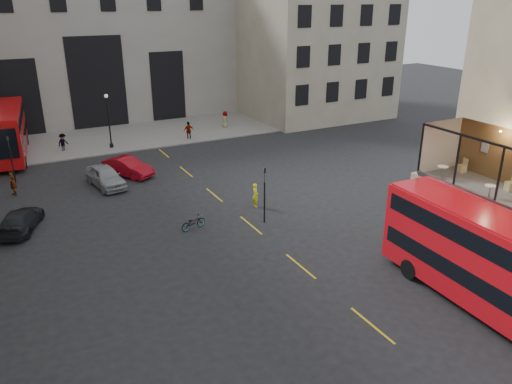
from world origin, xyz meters
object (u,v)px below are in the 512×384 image
bus_far (8,130)px  bicycle (193,222)px  bus_near (493,261)px  traffic_light_near (265,188)px  cafe_chair_c (510,186)px  pedestrian_c (189,131)px  cafe_table_mid (490,190)px  pedestrian_e (13,183)px  traffic_light_far (10,153)px  cafe_table_far (443,170)px  car_b (128,167)px  pedestrian_b (63,143)px  pedestrian_d (225,120)px  street_lamp_b (109,125)px  car_c (20,220)px  cafe_chair_d (462,168)px  car_a (106,177)px  cyclist (255,195)px

bus_far → bicycle: bearing=-67.5°
bus_far → bus_near: bearing=-63.8°
traffic_light_near → cafe_chair_c: bearing=-53.5°
pedestrian_c → cafe_table_mid: 33.27m
pedestrian_e → traffic_light_far: bearing=153.6°
cafe_table_far → cafe_chair_c: size_ratio=0.85×
traffic_light_near → cafe_table_mid: bearing=-60.5°
bus_far → cafe_chair_c: bearing=-57.6°
cafe_table_mid → cafe_table_far: 3.13m
bus_near → car_b: (-10.08, 26.90, -1.90)m
pedestrian_b → car_b: bearing=-103.5°
bus_far → pedestrian_d: 22.10m
car_b → traffic_light_far: bearing=131.9°
car_b → bicycle: bearing=-115.6°
bus_far → traffic_light_far: bearing=-91.7°
cafe_table_mid → pedestrian_c: bearing=96.2°
traffic_light_near → cafe_table_mid: cafe_table_mid is taller
pedestrian_c → street_lamp_b: bearing=-3.6°
bicycle → pedestrian_b: bearing=-1.3°
bus_near → car_c: (-18.75, 19.77, -1.97)m
pedestrian_b → cafe_chair_c: size_ratio=2.11×
traffic_light_far → pedestrian_e: (-0.25, -2.98, -1.46)m
cafe_chair_d → bicycle: bearing=144.6°
traffic_light_near → car_a: bearing=123.6°
car_a → pedestrian_b: pedestrian_b is taller
car_b → car_c: car_b is taller
pedestrian_d → cafe_chair_c: bearing=167.4°
bus_near → cafe_table_far: bearing=69.1°
car_c → cafe_table_far: bearing=166.7°
cafe_table_mid → cafe_table_far: size_ratio=0.93×
car_b → cafe_table_far: bearing=-91.4°
street_lamp_b → cafe_table_mid: (11.42, -33.35, 2.65)m
pedestrian_b → pedestrian_d: bearing=-30.3°
street_lamp_b → bicycle: size_ratio=3.03×
cyclist → car_c: bearing=86.9°
pedestrian_d → cafe_table_mid: size_ratio=2.87×
traffic_light_far → pedestrian_c: 17.78m
cafe_chair_c → cafe_table_far: bearing=120.6°
street_lamp_b → cafe_chair_c: (13.26, -33.15, 2.46)m
bicycle → pedestrian_b: pedestrian_b is taller
bus_far → cafe_table_mid: cafe_table_mid is taller
bicycle → cafe_table_far: 15.25m
cyclist → pedestrian_e: (-14.97, 10.41, 0.10)m
bus_near → cafe_table_mid: size_ratio=17.87×
cyclist → cafe_table_far: (5.81, -10.85, 4.21)m
car_b → pedestrian_d: pedestrian_d is taller
pedestrian_b → bus_near: bearing=-103.8°
bus_near → cyclist: 16.69m
traffic_light_far → bus_far: size_ratio=0.33×
bus_near → traffic_light_far: bearing=122.1°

